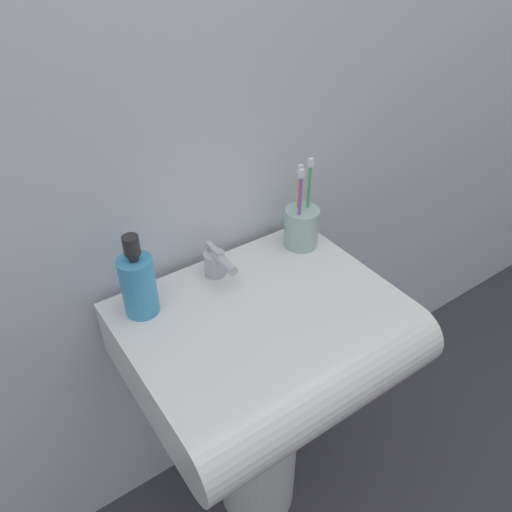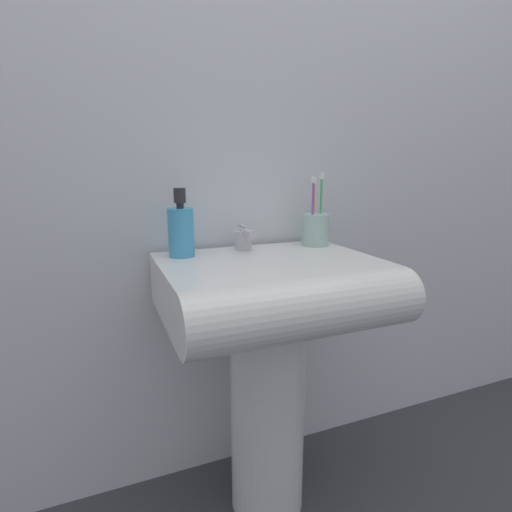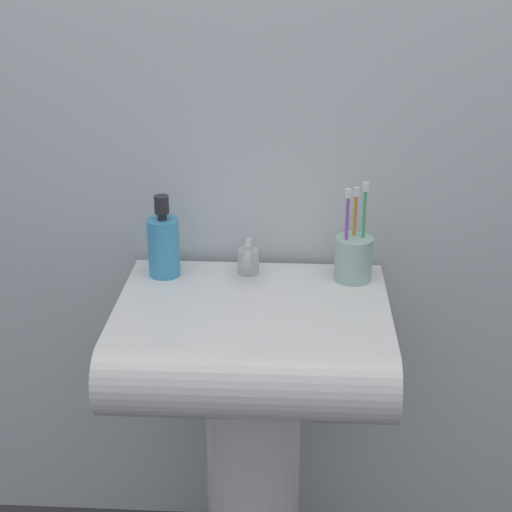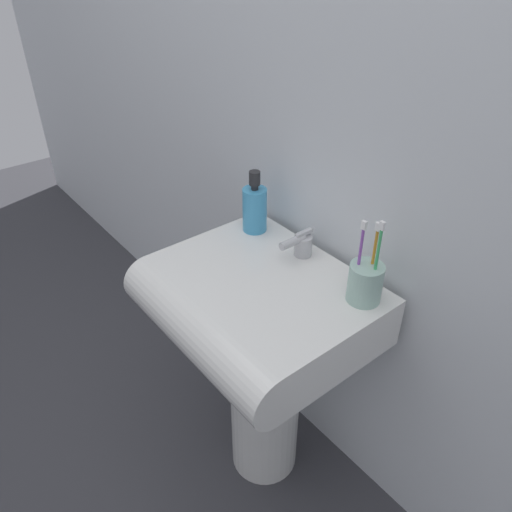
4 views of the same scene
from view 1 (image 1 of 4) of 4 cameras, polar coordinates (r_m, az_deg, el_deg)
The scene contains 7 objects.
ground_plane at distance 1.66m, azimuth 0.15°, elevation -25.35°, with size 6.00×6.00×0.00m, color #38383D.
wall_back at distance 1.02m, azimuth -8.20°, elevation 21.44°, with size 5.00×0.05×2.40m, color silver.
sink_pedestal at distance 1.39m, azimuth 0.18°, elevation -19.41°, with size 0.21×0.21×0.62m, color white.
sink_basin at distance 1.07m, azimuth 1.83°, elevation -9.97°, with size 0.56×0.47×0.14m.
faucet at distance 1.10m, azimuth -4.53°, elevation -0.78°, with size 0.05×0.11×0.07m.
toothbrush_cup at distance 1.20m, azimuth 5.22°, elevation 3.42°, with size 0.08×0.08×0.22m.
soap_bottle at distance 1.02m, azimuth -13.31°, elevation -3.08°, with size 0.07×0.07×0.18m.
Camera 1 is at (-0.44, -0.63, 1.46)m, focal length 35.00 mm.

